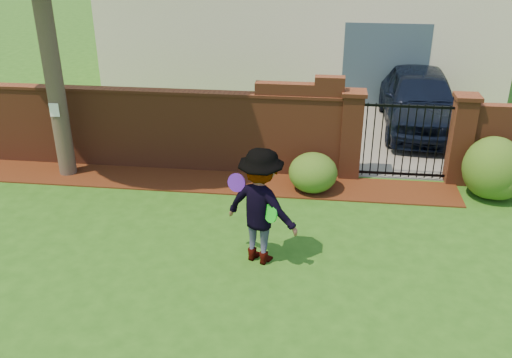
# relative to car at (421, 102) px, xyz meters

# --- Properties ---
(ground) EXTENTS (80.00, 80.00, 0.01)m
(ground) POSITION_rel_car_xyz_m (-4.26, -7.04, -0.79)
(ground) COLOR #255515
(ground) RESTS_ON ground
(mulch_bed) EXTENTS (11.10, 1.08, 0.03)m
(mulch_bed) POSITION_rel_car_xyz_m (-5.21, -3.70, -0.77)
(mulch_bed) COLOR #3C190A
(mulch_bed) RESTS_ON ground
(brick_wall) EXTENTS (8.70, 0.31, 2.16)m
(brick_wall) POSITION_rel_car_xyz_m (-6.27, -3.04, 0.15)
(brick_wall) COLOR brown
(brick_wall) RESTS_ON ground
(pillar_left) EXTENTS (0.50, 0.50, 1.88)m
(pillar_left) POSITION_rel_car_xyz_m (-1.86, -3.04, 0.18)
(pillar_left) COLOR brown
(pillar_left) RESTS_ON ground
(pillar_right) EXTENTS (0.50, 0.50, 1.88)m
(pillar_right) POSITION_rel_car_xyz_m (0.34, -3.04, 0.18)
(pillar_right) COLOR brown
(pillar_right) RESTS_ON ground
(iron_gate) EXTENTS (1.78, 0.03, 1.60)m
(iron_gate) POSITION_rel_car_xyz_m (-0.76, -3.04, 0.07)
(iron_gate) COLOR black
(iron_gate) RESTS_ON ground
(driveway) EXTENTS (3.20, 8.00, 0.01)m
(driveway) POSITION_rel_car_xyz_m (-0.76, 0.96, -0.78)
(driveway) COLOR slate
(driveway) RESTS_ON ground
(car) EXTENTS (1.94, 4.62, 1.56)m
(car) POSITION_rel_car_xyz_m (0.00, 0.00, 0.00)
(car) COLOR black
(car) RESTS_ON ground
(paper_notice) EXTENTS (0.20, 0.01, 0.28)m
(paper_notice) POSITION_rel_car_xyz_m (-7.86, -3.83, 0.72)
(paper_notice) COLOR white
(paper_notice) RESTS_ON tree
(shrub_left) EXTENTS (0.98, 0.98, 0.80)m
(shrub_left) POSITION_rel_car_xyz_m (-2.60, -3.83, -0.38)
(shrub_left) COLOR #275419
(shrub_left) RESTS_ON ground
(shrub_middle) EXTENTS (1.13, 1.13, 1.25)m
(shrub_middle) POSITION_rel_car_xyz_m (0.86, -3.68, -0.16)
(shrub_middle) COLOR #275419
(shrub_middle) RESTS_ON ground
(shrub_right) EXTENTS (1.02, 1.02, 0.91)m
(shrub_right) POSITION_rel_car_xyz_m (0.97, -3.69, -0.33)
(shrub_right) COLOR #275419
(shrub_right) RESTS_ON ground
(man) EXTENTS (1.42, 1.16, 1.91)m
(man) POSITION_rel_car_xyz_m (-3.37, -6.46, 0.18)
(man) COLOR gray
(man) RESTS_ON ground
(frisbee_purple) EXTENTS (0.31, 0.17, 0.29)m
(frisbee_purple) POSITION_rel_car_xyz_m (-3.74, -6.37, 0.54)
(frisbee_purple) COLOR #531BAA
(frisbee_purple) RESTS_ON man
(frisbee_green) EXTENTS (0.25, 0.25, 0.29)m
(frisbee_green) POSITION_rel_car_xyz_m (-3.18, -6.67, 0.20)
(frisbee_green) COLOR #1BCB20
(frisbee_green) RESTS_ON man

